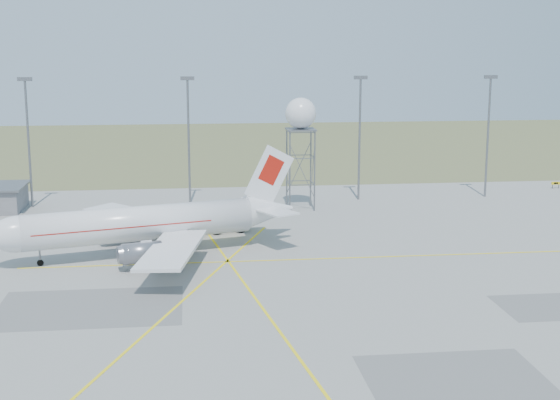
{
  "coord_description": "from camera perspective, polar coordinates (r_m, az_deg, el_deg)",
  "views": [
    {
      "loc": [
        -10.02,
        -59.49,
        25.11
      ],
      "look_at": [
        1.72,
        40.0,
        5.37
      ],
      "focal_mm": 50.0,
      "sensor_mm": 36.0,
      "label": 1
    }
  ],
  "objects": [
    {
      "name": "baggage_tug",
      "position": [
        111.35,
        -15.57,
        -1.97
      ],
      "size": [
        2.57,
        2.51,
        1.65
      ],
      "rotation": [
        0.0,
        0.0,
        -0.6
      ],
      "color": "red",
      "rests_on": "ground"
    },
    {
      "name": "mast_a",
      "position": [
        128.61,
        -17.96,
        4.79
      ],
      "size": [
        2.2,
        0.5,
        20.5
      ],
      "color": "slate",
      "rests_on": "ground"
    },
    {
      "name": "ground",
      "position": [
        65.34,
        2.67,
        -11.46
      ],
      "size": [
        400.0,
        400.0,
        0.0
      ],
      "primitive_type": "plane",
      "color": "#9B9B96",
      "rests_on": "ground"
    },
    {
      "name": "mast_c",
      "position": [
        129.24,
        5.85,
        5.3
      ],
      "size": [
        2.2,
        0.5,
        20.5
      ],
      "color": "slate",
      "rests_on": "ground"
    },
    {
      "name": "grass_strip",
      "position": [
        201.31,
        -3.83,
        3.96
      ],
      "size": [
        400.0,
        120.0,
        0.03
      ],
      "primitive_type": "cube",
      "color": "#4F5C33",
      "rests_on": "ground"
    },
    {
      "name": "taxi_sign_near",
      "position": [
        148.93,
        19.52,
        1.14
      ],
      "size": [
        1.6,
        0.17,
        1.2
      ],
      "color": "black",
      "rests_on": "ground"
    },
    {
      "name": "mast_b",
      "position": [
        126.16,
        -6.71,
        5.14
      ],
      "size": [
        2.2,
        0.5,
        20.5
      ],
      "color": "slate",
      "rests_on": "ground"
    },
    {
      "name": "fire_truck",
      "position": [
        107.53,
        -4.73,
        -1.39
      ],
      "size": [
        10.06,
        5.49,
        3.84
      ],
      "rotation": [
        0.0,
        0.0,
        0.22
      ],
      "color": "gold",
      "rests_on": "ground"
    },
    {
      "name": "radar_tower",
      "position": [
        121.4,
        1.52,
        3.9
      ],
      "size": [
        4.82,
        4.82,
        17.45
      ],
      "color": "slate",
      "rests_on": "ground"
    },
    {
      "name": "airliner_main",
      "position": [
        96.15,
        -9.91,
        -1.74
      ],
      "size": [
        37.25,
        35.36,
        12.85
      ],
      "rotation": [
        0.0,
        0.0,
        3.42
      ],
      "color": "silver",
      "rests_on": "ground"
    },
    {
      "name": "mast_d",
      "position": [
        135.72,
        15.0,
        5.26
      ],
      "size": [
        2.2,
        0.5,
        20.5
      ],
      "color": "slate",
      "rests_on": "ground"
    }
  ]
}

